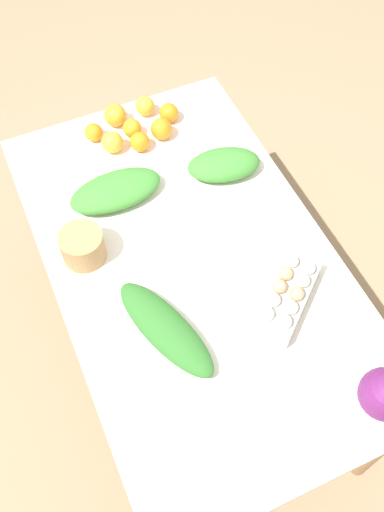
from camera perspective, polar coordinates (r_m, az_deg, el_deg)
ground_plane at (r=2.42m, az=0.00°, el=-9.32°), size 8.00×8.00×0.00m
dining_table at (r=1.87m, az=0.00°, el=-1.76°), size 1.49×0.86×0.71m
egg_carton at (r=1.70m, az=9.44°, el=-3.89°), size 0.28×0.30×0.09m
paper_bag at (r=1.79m, az=-10.89°, el=0.96°), size 0.14×0.14×0.11m
greens_bunch_scallion at (r=1.98m, az=3.21°, el=9.11°), size 0.19×0.28×0.09m
greens_bunch_chard at (r=1.92m, az=-7.64°, el=6.49°), size 0.16×0.32×0.07m
greens_bunch_dandelion at (r=1.64m, az=-2.67°, el=-7.25°), size 0.40×0.23×0.07m
orange_0 at (r=2.16m, az=-7.68°, el=13.78°), size 0.08×0.08×0.08m
orange_1 at (r=2.19m, az=-4.72°, el=14.71°), size 0.07×0.07×0.07m
orange_2 at (r=2.12m, az=-6.01°, el=12.59°), size 0.07×0.07×0.07m
orange_3 at (r=2.06m, az=-5.24°, el=11.30°), size 0.07×0.07×0.07m
orange_4 at (r=2.10m, az=-3.08°, el=12.57°), size 0.08×0.08×0.08m
orange_5 at (r=2.07m, az=-7.97°, el=11.19°), size 0.08×0.08×0.08m
orange_6 at (r=2.16m, az=-2.33°, el=14.10°), size 0.07×0.07×0.07m
orange_7 at (r=2.12m, az=-9.81°, el=12.08°), size 0.07×0.07×0.07m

